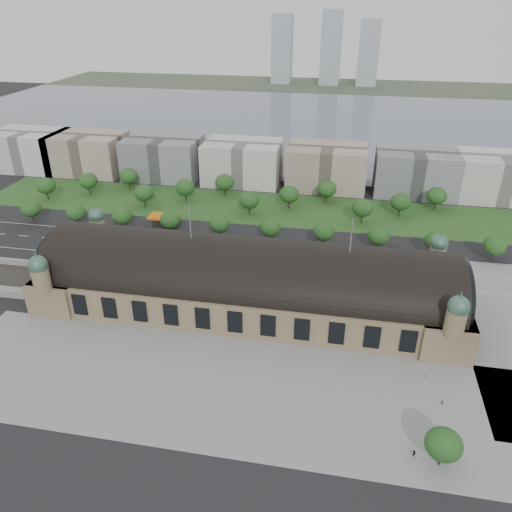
% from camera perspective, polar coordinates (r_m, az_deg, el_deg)
% --- Properties ---
extents(ground, '(900.00, 900.00, 0.00)m').
position_cam_1_polar(ground, '(184.56, -0.98, -5.62)').
color(ground, black).
rests_on(ground, ground).
extents(station, '(150.00, 48.40, 44.30)m').
position_cam_1_polar(station, '(179.09, -1.01, -2.88)').
color(station, '#857453').
rests_on(station, ground).
extents(plaza_south, '(190.00, 48.00, 0.12)m').
position_cam_1_polar(plaza_south, '(149.05, -0.59, -15.24)').
color(plaza_south, gray).
rests_on(plaza_south, ground).
extents(road_slab, '(260.00, 26.00, 0.10)m').
position_cam_1_polar(road_slab, '(220.49, -4.09, 0.30)').
color(road_slab, black).
rests_on(road_slab, ground).
extents(grass_belt, '(300.00, 45.00, 0.10)m').
position_cam_1_polar(grass_belt, '(268.13, -0.13, 5.57)').
color(grass_belt, '#2A5020').
rests_on(grass_belt, ground).
extents(petrol_station, '(14.00, 13.00, 5.05)m').
position_cam_1_polar(petrol_station, '(252.41, -10.07, 4.37)').
color(petrol_station, '#D16C0C').
rests_on(petrol_station, ground).
extents(lake, '(700.00, 320.00, 0.08)m').
position_cam_1_polar(lake, '(461.09, 6.73, 14.95)').
color(lake, slate).
rests_on(lake, ground).
extents(far_shore, '(700.00, 120.00, 0.14)m').
position_cam_1_polar(far_shore, '(657.29, 8.25, 18.72)').
color(far_shore, '#44513D').
rests_on(far_shore, ground).
extents(far_tower_left, '(24.00, 24.00, 80.00)m').
position_cam_1_polar(far_tower_left, '(667.79, 3.00, 22.55)').
color(far_tower_left, '#9EA8B2').
rests_on(far_tower_left, ground).
extents(far_tower_mid, '(24.00, 24.00, 85.00)m').
position_cam_1_polar(far_tower_mid, '(662.00, 8.57, 22.48)').
color(far_tower_mid, '#9EA8B2').
rests_on(far_tower_mid, ground).
extents(far_tower_right, '(24.00, 24.00, 75.00)m').
position_cam_1_polar(far_tower_right, '(661.85, 12.72, 21.71)').
color(far_tower_right, '#9EA8B2').
rests_on(far_tower_right, ground).
extents(office_0, '(45.00, 32.00, 24.00)m').
position_cam_1_polar(office_0, '(359.39, -24.35, 10.98)').
color(office_0, silver).
rests_on(office_0, ground).
extents(office_1, '(45.00, 32.00, 24.00)m').
position_cam_1_polar(office_1, '(338.57, -18.64, 11.07)').
color(office_1, tan).
rests_on(office_1, ground).
extents(office_2, '(45.00, 32.00, 24.00)m').
position_cam_1_polar(office_2, '(317.75, -10.54, 11.00)').
color(office_2, gray).
rests_on(office_2, ground).
extents(office_3, '(45.00, 32.00, 24.00)m').
position_cam_1_polar(office_3, '(303.81, -1.52, 10.68)').
color(office_3, silver).
rests_on(office_3, ground).
extents(office_4, '(45.00, 32.00, 24.00)m').
position_cam_1_polar(office_4, '(297.72, 8.08, 10.05)').
color(office_4, tan).
rests_on(office_4, ground).
extents(office_5, '(45.00, 32.00, 24.00)m').
position_cam_1_polar(office_5, '(299.95, 17.76, 9.13)').
color(office_5, gray).
rests_on(office_5, ground).
extents(office_6, '(45.00, 32.00, 24.00)m').
position_cam_1_polar(office_6, '(308.94, 26.10, 8.13)').
color(office_6, silver).
rests_on(office_6, ground).
extents(tree_row_0, '(9.60, 9.60, 11.52)m').
position_cam_1_polar(tree_row_0, '(270.87, -24.34, 4.93)').
color(tree_row_0, '#2D2116').
rests_on(tree_row_0, ground).
extents(tree_row_1, '(9.60, 9.60, 11.52)m').
position_cam_1_polar(tree_row_1, '(258.20, -19.91, 4.71)').
color(tree_row_1, '#2D2116').
rests_on(tree_row_1, ground).
extents(tree_row_2, '(9.60, 9.60, 11.52)m').
position_cam_1_polar(tree_row_2, '(247.21, -15.06, 4.44)').
color(tree_row_2, '#2D2116').
rests_on(tree_row_2, ground).
extents(tree_row_3, '(9.60, 9.60, 11.52)m').
position_cam_1_polar(tree_row_3, '(238.15, -9.81, 4.10)').
color(tree_row_3, '#2D2116').
rests_on(tree_row_3, ground).
extents(tree_row_4, '(9.60, 9.60, 11.52)m').
position_cam_1_polar(tree_row_4, '(231.23, -4.20, 3.71)').
color(tree_row_4, '#2D2116').
rests_on(tree_row_4, ground).
extents(tree_row_5, '(9.60, 9.60, 11.52)m').
position_cam_1_polar(tree_row_5, '(226.66, 1.70, 3.25)').
color(tree_row_5, '#2D2116').
rests_on(tree_row_5, ground).
extents(tree_row_6, '(9.60, 9.60, 11.52)m').
position_cam_1_polar(tree_row_6, '(224.57, 7.76, 2.75)').
color(tree_row_6, '#2D2116').
rests_on(tree_row_6, ground).
extents(tree_row_7, '(9.60, 9.60, 11.52)m').
position_cam_1_polar(tree_row_7, '(225.03, 13.86, 2.21)').
color(tree_row_7, '#2D2116').
rests_on(tree_row_7, ground).
extents(tree_row_8, '(9.60, 9.60, 11.52)m').
position_cam_1_polar(tree_row_8, '(228.03, 19.86, 1.66)').
color(tree_row_8, '#2D2116').
rests_on(tree_row_8, ground).
extents(tree_row_9, '(9.60, 9.60, 11.52)m').
position_cam_1_polar(tree_row_9, '(233.48, 25.65, 1.11)').
color(tree_row_9, '#2D2116').
rests_on(tree_row_9, ground).
extents(tree_belt_0, '(10.40, 10.40, 12.48)m').
position_cam_1_polar(tree_belt_0, '(299.17, -22.90, 7.40)').
color(tree_belt_0, '#2D2116').
rests_on(tree_belt_0, ground).
extents(tree_belt_1, '(10.40, 10.40, 12.48)m').
position_cam_1_polar(tree_belt_1, '(299.11, -18.63, 8.15)').
color(tree_belt_1, '#2D2116').
rests_on(tree_belt_1, ground).
extents(tree_belt_2, '(10.40, 10.40, 12.48)m').
position_cam_1_polar(tree_belt_2, '(300.74, -14.35, 8.85)').
color(tree_belt_2, '#2D2116').
rests_on(tree_belt_2, ground).
extents(tree_belt_3, '(10.40, 10.40, 12.48)m').
position_cam_1_polar(tree_belt_3, '(272.62, -12.70, 7.07)').
color(tree_belt_3, '#2D2116').
rests_on(tree_belt_3, ground).
extents(tree_belt_4, '(10.40, 10.40, 12.48)m').
position_cam_1_polar(tree_belt_4, '(276.50, -8.09, 7.78)').
color(tree_belt_4, '#2D2116').
rests_on(tree_belt_4, ground).
extents(tree_belt_5, '(10.40, 10.40, 12.48)m').
position_cam_1_polar(tree_belt_5, '(282.13, -3.63, 8.42)').
color(tree_belt_5, '#2D2116').
rests_on(tree_belt_5, ground).
extents(tree_belt_6, '(10.40, 10.40, 12.48)m').
position_cam_1_polar(tree_belt_6, '(256.20, -0.78, 6.41)').
color(tree_belt_6, '#2D2116').
rests_on(tree_belt_6, ground).
extents(tree_belt_7, '(10.40, 10.40, 12.48)m').
position_cam_1_polar(tree_belt_7, '(264.46, 3.81, 7.05)').
color(tree_belt_7, '#2D2116').
rests_on(tree_belt_7, ground).
extents(tree_belt_8, '(10.40, 10.40, 12.48)m').
position_cam_1_polar(tree_belt_8, '(274.32, 8.11, 7.61)').
color(tree_belt_8, '#2D2116').
rests_on(tree_belt_8, ground).
extents(tree_belt_9, '(10.40, 10.40, 12.48)m').
position_cam_1_polar(tree_belt_9, '(251.90, 12.10, 5.39)').
color(tree_belt_9, '#2D2116').
rests_on(tree_belt_9, ground).
extents(tree_belt_10, '(10.40, 10.40, 12.48)m').
position_cam_1_polar(tree_belt_10, '(264.43, 16.22, 5.97)').
color(tree_belt_10, '#2D2116').
rests_on(tree_belt_10, ground).
extents(tree_belt_11, '(10.40, 10.40, 12.48)m').
position_cam_1_polar(tree_belt_11, '(278.20, 19.96, 6.48)').
color(tree_belt_11, '#2D2116').
rests_on(tree_belt_11, ground).
extents(tree_plaza_s, '(9.00, 9.00, 10.64)m').
position_cam_1_polar(tree_plaza_s, '(134.37, 20.65, -19.51)').
color(tree_plaza_s, '#2D2116').
rests_on(tree_plaza_s, ground).
extents(traffic_car_0, '(4.54, 2.31, 1.48)m').
position_cam_1_polar(traffic_car_0, '(246.60, -22.89, 1.35)').
color(traffic_car_0, silver).
rests_on(traffic_car_0, ground).
extents(traffic_car_1, '(4.19, 1.75, 1.35)m').
position_cam_1_polar(traffic_car_1, '(244.39, -15.24, 2.39)').
color(traffic_car_1, '#9B9FA3').
rests_on(traffic_car_1, ground).
extents(traffic_car_4, '(4.03, 1.87, 1.33)m').
position_cam_1_polar(traffic_car_4, '(215.88, 3.78, -0.13)').
color(traffic_car_4, '#1D1B4C').
rests_on(traffic_car_4, ground).
extents(traffic_car_5, '(4.11, 1.48, 1.35)m').
position_cam_1_polar(traffic_car_5, '(217.80, 7.82, -0.08)').
color(traffic_car_5, slate).
rests_on(traffic_car_5, ground).
extents(traffic_car_6, '(5.38, 2.85, 1.44)m').
position_cam_1_polar(traffic_car_6, '(219.14, 21.49, -1.72)').
color(traffic_car_6, white).
rests_on(traffic_car_6, ground).
extents(parked_car_0, '(4.91, 3.74, 1.55)m').
position_cam_1_polar(parked_car_0, '(225.14, -18.08, -0.28)').
color(parked_car_0, black).
rests_on(parked_car_0, ground).
extents(parked_car_1, '(5.37, 4.38, 1.36)m').
position_cam_1_polar(parked_car_1, '(220.48, -13.83, -0.31)').
color(parked_car_1, maroon).
rests_on(parked_car_1, ground).
extents(parked_car_2, '(6.04, 4.26, 1.62)m').
position_cam_1_polar(parked_car_2, '(225.71, -18.54, -0.27)').
color(parked_car_2, '#181E44').
rests_on(parked_car_2, ground).
extents(parked_car_3, '(4.14, 2.91, 1.31)m').
position_cam_1_polar(parked_car_3, '(216.28, -11.62, -0.64)').
color(parked_car_3, slate).
rests_on(parked_car_3, ground).
extents(parked_car_4, '(4.68, 3.93, 1.51)m').
position_cam_1_polar(parked_car_4, '(216.83, -11.50, -0.52)').
color(parked_car_4, silver).
rests_on(parked_car_4, ground).
extents(parked_car_5, '(5.41, 4.73, 1.39)m').
position_cam_1_polar(parked_car_5, '(212.45, -11.04, -1.12)').
color(parked_car_5, gray).
rests_on(parked_car_5, ground).
extents(parked_car_6, '(4.74, 4.16, 1.31)m').
position_cam_1_polar(parked_car_6, '(209.30, -8.57, -1.37)').
color(parked_car_6, black).
rests_on(parked_car_6, ground).
extents(bus_west, '(11.73, 3.61, 3.22)m').
position_cam_1_polar(bus_west, '(213.07, -2.71, -0.21)').
color(bus_west, red).
rests_on(bus_west, ground).
extents(bus_mid, '(13.25, 4.04, 3.64)m').
position_cam_1_polar(bus_mid, '(204.87, 3.61, -1.41)').
color(bus_mid, beige).
rests_on(bus_mid, ground).
extents(bus_east, '(12.02, 3.87, 3.29)m').
position_cam_1_polar(bus_east, '(208.35, 8.12, -1.17)').
color(bus_east, silver).
rests_on(bus_east, ground).
extents(pedestrian_0, '(0.87, 0.65, 1.60)m').
position_cam_1_polar(pedestrian_0, '(160.68, 18.88, -12.93)').
color(pedestrian_0, gray).
rests_on(pedestrian_0, ground).
extents(pedestrian_1, '(0.76, 0.77, 1.79)m').
position_cam_1_polar(pedestrian_1, '(153.84, 20.53, -15.36)').
color(pedestrian_1, gray).
rests_on(pedestrian_1, ground).
extents(pedestrian_4, '(1.33, 1.07, 1.90)m').
position_cam_1_polar(pedestrian_4, '(138.27, 17.59, -20.75)').
color(pedestrian_4, gray).
rests_on(pedestrian_4, ground).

